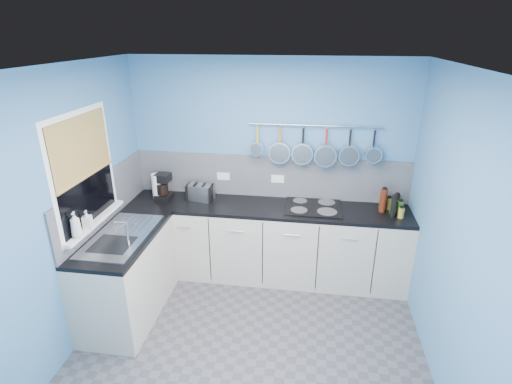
% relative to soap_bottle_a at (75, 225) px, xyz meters
% --- Properties ---
extents(floor, '(3.20, 3.00, 0.02)m').
position_rel_soap_bottle_a_xyz_m(floor, '(1.53, 0.03, -1.18)').
color(floor, '#47474C').
rests_on(floor, ground).
extents(ceiling, '(3.20, 3.00, 0.02)m').
position_rel_soap_bottle_a_xyz_m(ceiling, '(1.53, 0.03, 1.34)').
color(ceiling, white).
rests_on(ceiling, ground).
extents(wall_back, '(3.20, 0.02, 2.50)m').
position_rel_soap_bottle_a_xyz_m(wall_back, '(1.53, 1.54, 0.08)').
color(wall_back, teal).
rests_on(wall_back, ground).
extents(wall_front, '(3.20, 0.02, 2.50)m').
position_rel_soap_bottle_a_xyz_m(wall_front, '(1.53, -1.48, 0.08)').
color(wall_front, teal).
rests_on(wall_front, ground).
extents(wall_left, '(0.02, 3.00, 2.50)m').
position_rel_soap_bottle_a_xyz_m(wall_left, '(-0.08, 0.03, 0.08)').
color(wall_left, teal).
rests_on(wall_left, ground).
extents(wall_right, '(0.02, 3.00, 2.50)m').
position_rel_soap_bottle_a_xyz_m(wall_right, '(3.14, 0.03, 0.08)').
color(wall_right, teal).
rests_on(wall_right, ground).
extents(backsplash_back, '(3.20, 0.02, 0.50)m').
position_rel_soap_bottle_a_xyz_m(backsplash_back, '(1.53, 1.52, -0.02)').
color(backsplash_back, gray).
rests_on(backsplash_back, wall_back).
extents(backsplash_left, '(0.02, 1.80, 0.50)m').
position_rel_soap_bottle_a_xyz_m(backsplash_left, '(-0.06, 0.63, -0.02)').
color(backsplash_left, gray).
rests_on(backsplash_left, wall_left).
extents(cabinet_run_back, '(3.20, 0.60, 0.86)m').
position_rel_soap_bottle_a_xyz_m(cabinet_run_back, '(1.53, 1.23, -0.74)').
color(cabinet_run_back, '#B8AE9D').
rests_on(cabinet_run_back, ground).
extents(worktop_back, '(3.20, 0.60, 0.04)m').
position_rel_soap_bottle_a_xyz_m(worktop_back, '(1.53, 1.23, -0.29)').
color(worktop_back, black).
rests_on(worktop_back, cabinet_run_back).
extents(cabinet_run_left, '(0.60, 1.20, 0.86)m').
position_rel_soap_bottle_a_xyz_m(cabinet_run_left, '(0.23, 0.33, -0.74)').
color(cabinet_run_left, '#B8AE9D').
rests_on(cabinet_run_left, ground).
extents(worktop_left, '(0.60, 1.20, 0.04)m').
position_rel_soap_bottle_a_xyz_m(worktop_left, '(0.23, 0.33, -0.29)').
color(worktop_left, black).
rests_on(worktop_left, cabinet_run_left).
extents(window_frame, '(0.01, 1.00, 1.10)m').
position_rel_soap_bottle_a_xyz_m(window_frame, '(-0.05, 0.33, 0.38)').
color(window_frame, white).
rests_on(window_frame, wall_left).
extents(window_glass, '(0.01, 0.90, 1.00)m').
position_rel_soap_bottle_a_xyz_m(window_glass, '(-0.04, 0.33, 0.38)').
color(window_glass, black).
rests_on(window_glass, wall_left).
extents(bamboo_blind, '(0.01, 0.90, 0.55)m').
position_rel_soap_bottle_a_xyz_m(bamboo_blind, '(-0.03, 0.33, 0.61)').
color(bamboo_blind, '#A4853A').
rests_on(bamboo_blind, wall_left).
extents(window_sill, '(0.10, 0.98, 0.03)m').
position_rel_soap_bottle_a_xyz_m(window_sill, '(-0.02, 0.33, -0.13)').
color(window_sill, white).
rests_on(window_sill, wall_left).
extents(sink_unit, '(0.50, 0.95, 0.01)m').
position_rel_soap_bottle_a_xyz_m(sink_unit, '(0.23, 0.33, -0.27)').
color(sink_unit, silver).
rests_on(sink_unit, worktop_left).
extents(mixer_tap, '(0.12, 0.08, 0.26)m').
position_rel_soap_bottle_a_xyz_m(mixer_tap, '(0.39, 0.15, -0.14)').
color(mixer_tap, silver).
rests_on(mixer_tap, worktop_left).
extents(socket_left, '(0.15, 0.01, 0.09)m').
position_rel_soap_bottle_a_xyz_m(socket_left, '(0.98, 1.50, -0.04)').
color(socket_left, white).
rests_on(socket_left, backsplash_back).
extents(socket_right, '(0.15, 0.01, 0.09)m').
position_rel_soap_bottle_a_xyz_m(socket_right, '(1.63, 1.50, -0.04)').
color(socket_right, white).
rests_on(socket_right, backsplash_back).
extents(pot_rail, '(1.45, 0.02, 0.02)m').
position_rel_soap_bottle_a_xyz_m(pot_rail, '(2.03, 1.48, 0.61)').
color(pot_rail, silver).
rests_on(pot_rail, wall_back).
extents(soap_bottle_a, '(0.11, 0.11, 0.24)m').
position_rel_soap_bottle_a_xyz_m(soap_bottle_a, '(0.00, 0.00, 0.00)').
color(soap_bottle_a, white).
rests_on(soap_bottle_a, window_sill).
extents(soap_bottle_b, '(0.09, 0.10, 0.17)m').
position_rel_soap_bottle_a_xyz_m(soap_bottle_b, '(0.00, 0.18, -0.03)').
color(soap_bottle_b, white).
rests_on(soap_bottle_b, window_sill).
extents(paper_towel, '(0.14, 0.14, 0.30)m').
position_rel_soap_bottle_a_xyz_m(paper_towel, '(0.24, 1.27, -0.12)').
color(paper_towel, white).
rests_on(paper_towel, worktop_back).
extents(coffee_maker, '(0.19, 0.20, 0.30)m').
position_rel_soap_bottle_a_xyz_m(coffee_maker, '(0.31, 1.26, -0.12)').
color(coffee_maker, black).
rests_on(coffee_maker, worktop_back).
extents(toaster, '(0.31, 0.22, 0.18)m').
position_rel_soap_bottle_a_xyz_m(toaster, '(0.74, 1.30, -0.18)').
color(toaster, silver).
rests_on(toaster, worktop_back).
extents(canister, '(0.10, 0.10, 0.12)m').
position_rel_soap_bottle_a_xyz_m(canister, '(0.87, 1.36, -0.21)').
color(canister, silver).
rests_on(canister, worktop_back).
extents(hob, '(0.63, 0.55, 0.01)m').
position_rel_soap_bottle_a_xyz_m(hob, '(2.06, 1.28, -0.26)').
color(hob, black).
rests_on(hob, worktop_back).
extents(pan_0, '(0.15, 0.12, 0.34)m').
position_rel_soap_bottle_a_xyz_m(pan_0, '(1.40, 1.47, 0.44)').
color(pan_0, silver).
rests_on(pan_0, pot_rail).
extents(pan_1, '(0.25, 0.07, 0.44)m').
position_rel_soap_bottle_a_xyz_m(pan_1, '(1.65, 1.47, 0.39)').
color(pan_1, silver).
rests_on(pan_1, pot_rail).
extents(pan_2, '(0.24, 0.08, 0.43)m').
position_rel_soap_bottle_a_xyz_m(pan_2, '(1.90, 1.47, 0.39)').
color(pan_2, silver).
rests_on(pan_2, pot_rail).
extents(pan_3, '(0.25, 0.11, 0.44)m').
position_rel_soap_bottle_a_xyz_m(pan_3, '(2.16, 1.47, 0.39)').
color(pan_3, silver).
rests_on(pan_3, pot_rail).
extents(pan_4, '(0.23, 0.11, 0.42)m').
position_rel_soap_bottle_a_xyz_m(pan_4, '(2.41, 1.47, 0.40)').
color(pan_4, silver).
rests_on(pan_4, pot_rail).
extents(pan_5, '(0.18, 0.13, 0.37)m').
position_rel_soap_bottle_a_xyz_m(pan_5, '(2.67, 1.47, 0.43)').
color(pan_5, silver).
rests_on(pan_5, pot_rail).
extents(condiment_0, '(0.06, 0.06, 0.17)m').
position_rel_soap_bottle_a_xyz_m(condiment_0, '(2.97, 1.35, -0.18)').
color(condiment_0, black).
rests_on(condiment_0, worktop_back).
extents(condiment_1, '(0.06, 0.06, 0.14)m').
position_rel_soap_bottle_a_xyz_m(condiment_1, '(2.88, 1.35, -0.20)').
color(condiment_1, brown).
rests_on(condiment_1, worktop_back).
extents(condiment_2, '(0.07, 0.07, 0.21)m').
position_rel_soap_bottle_a_xyz_m(condiment_2, '(2.81, 1.35, -0.17)').
color(condiment_2, brown).
rests_on(condiment_2, worktop_back).
extents(condiment_3, '(0.07, 0.07, 0.14)m').
position_rel_soap_bottle_a_xyz_m(condiment_3, '(2.99, 1.26, -0.20)').
color(condiment_3, '#3F721E').
rests_on(condiment_3, worktop_back).
extents(condiment_4, '(0.06, 0.06, 0.15)m').
position_rel_soap_bottle_a_xyz_m(condiment_4, '(2.91, 1.24, -0.20)').
color(condiment_4, '#265919').
rests_on(condiment_4, worktop_back).
extents(condiment_5, '(0.07, 0.07, 0.26)m').
position_rel_soap_bottle_a_xyz_m(condiment_5, '(2.80, 1.27, -0.14)').
color(condiment_5, '#4C190C').
rests_on(condiment_5, worktop_back).
extents(condiment_6, '(0.06, 0.06, 0.11)m').
position_rel_soap_bottle_a_xyz_m(condiment_6, '(2.98, 1.14, -0.21)').
color(condiment_6, olive).
rests_on(condiment_6, worktop_back).
extents(condiment_7, '(0.06, 0.06, 0.24)m').
position_rel_soap_bottle_a_xyz_m(condiment_7, '(2.89, 1.15, -0.15)').
color(condiment_7, black).
rests_on(condiment_7, worktop_back).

